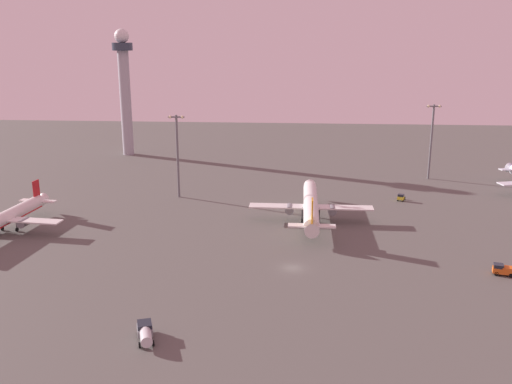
{
  "coord_description": "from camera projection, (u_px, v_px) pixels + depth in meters",
  "views": [
    {
      "loc": [
        0.6,
        -108.46,
        45.95
      ],
      "look_at": [
        -11.01,
        44.49,
        4.0
      ],
      "focal_mm": 39.34,
      "sensor_mm": 36.0,
      "label": 1
    }
  ],
  "objects": [
    {
      "name": "pushback_tug",
      "position": [
        401.0,
        197.0,
        164.43
      ],
      "size": [
        2.82,
        3.52,
        2.05
      ],
      "rotation": [
        0.0,
        0.0,
        2.76
      ],
      "color": "yellow",
      "rests_on": "ground"
    },
    {
      "name": "apron_light_central",
      "position": [
        431.0,
        137.0,
        187.12
      ],
      "size": [
        4.8,
        0.9,
        25.15
      ],
      "color": "slate",
      "rests_on": "ground"
    },
    {
      "name": "control_tower",
      "position": [
        125.0,
        85.0,
        223.75
      ],
      "size": [
        8.0,
        8.0,
        49.9
      ],
      "color": "#A8A8B2",
      "rests_on": "ground"
    },
    {
      "name": "ground_plane",
      "position": [
        293.0,
        268.0,
        116.48
      ],
      "size": [
        416.0,
        416.0,
        0.0
      ],
      "primitive_type": "plane",
      "color": "#56544F"
    },
    {
      "name": "fuel_truck",
      "position": [
        145.0,
        332.0,
        88.16
      ],
      "size": [
        4.03,
        6.64,
        2.35
      ],
      "rotation": [
        0.0,
        0.0,
        0.33
      ],
      "color": "gray",
      "rests_on": "ground"
    },
    {
      "name": "airplane_near_gate",
      "position": [
        4.0,
        219.0,
        136.23
      ],
      "size": [
        29.18,
        37.43,
        9.59
      ],
      "rotation": [
        0.0,
        0.0,
        3.04
      ],
      "color": "silver",
      "rests_on": "ground"
    },
    {
      "name": "airplane_mid_apron",
      "position": [
        311.0,
        206.0,
        145.72
      ],
      "size": [
        32.07,
        41.28,
        10.61
      ],
      "rotation": [
        0.0,
        0.0,
        -0.01
      ],
      "color": "silver",
      "rests_on": "ground"
    },
    {
      "name": "apron_light_east",
      "position": [
        177.0,
        151.0,
        165.07
      ],
      "size": [
        4.8,
        0.9,
        24.7
      ],
      "color": "slate",
      "rests_on": "ground"
    },
    {
      "name": "baggage_tractor",
      "position": [
        503.0,
        270.0,
        112.6
      ],
      "size": [
        4.49,
        2.91,
        2.25
      ],
      "rotation": [
        0.0,
        0.0,
        1.33
      ],
      "color": "#D85919",
      "rests_on": "ground"
    }
  ]
}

